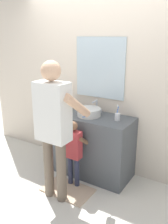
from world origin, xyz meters
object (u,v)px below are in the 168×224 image
(adult_parent, at_px, (54,120))
(child_toddler, at_px, (74,148))
(toothbrush_cup, at_px, (117,117))
(soap_bottle, at_px, (70,105))

(adult_parent, bearing_deg, child_toddler, 81.12)
(toothbrush_cup, distance_m, soap_bottle, 0.80)
(child_toddler, relative_size, adult_parent, 0.54)
(adult_parent, bearing_deg, soap_bottle, 113.09)
(toothbrush_cup, relative_size, child_toddler, 0.23)
(soap_bottle, bearing_deg, adult_parent, -66.91)
(toothbrush_cup, height_order, child_toddler, toothbrush_cup)
(toothbrush_cup, height_order, soap_bottle, toothbrush_cup)
(toothbrush_cup, bearing_deg, soap_bottle, 175.84)
(toothbrush_cup, relative_size, adult_parent, 0.12)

